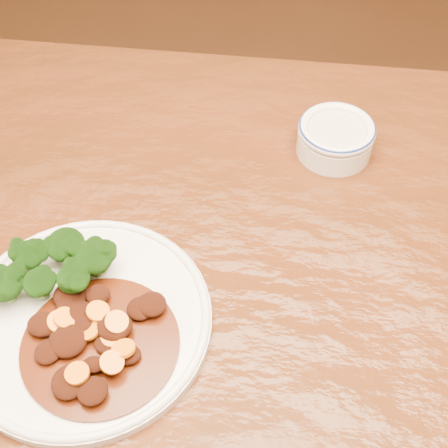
{
  "coord_description": "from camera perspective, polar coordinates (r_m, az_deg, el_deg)",
  "views": [
    {
      "loc": [
        -0.02,
        -0.41,
        1.37
      ],
      "look_at": [
        -0.05,
        0.08,
        0.77
      ],
      "focal_mm": 50.0,
      "sensor_mm": 36.0,
      "label": 1
    }
  ],
  "objects": [
    {
      "name": "dip_bowl",
      "position": [
        0.89,
        10.17,
        7.86
      ],
      "size": [
        0.11,
        0.11,
        0.05
      ],
      "rotation": [
        0.0,
        0.0,
        0.07
      ],
      "color": "silver",
      "rests_on": "dining_table"
    },
    {
      "name": "mince_stew",
      "position": [
        0.7,
        -11.99,
        -9.93
      ],
      "size": [
        0.17,
        0.17,
        0.03
      ],
      "color": "#431407",
      "rests_on": "dinner_plate"
    },
    {
      "name": "dinner_plate",
      "position": [
        0.72,
        -12.6,
        -8.56
      ],
      "size": [
        0.29,
        0.29,
        0.02
      ],
      "rotation": [
        0.0,
        0.0,
        0.37
      ],
      "color": "silver",
      "rests_on": "dining_table"
    },
    {
      "name": "dining_table",
      "position": [
        0.81,
        3.3,
        -8.92
      ],
      "size": [
        1.54,
        0.97,
        0.75
      ],
      "rotation": [
        0.0,
        0.0,
        -0.05
      ],
      "color": "#4D200D",
      "rests_on": "ground"
    },
    {
      "name": "broccoli_florets",
      "position": [
        0.73,
        -14.9,
        -3.56
      ],
      "size": [
        0.13,
        0.1,
        0.05
      ],
      "color": "#739B50",
      "rests_on": "dinner_plate"
    }
  ]
}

